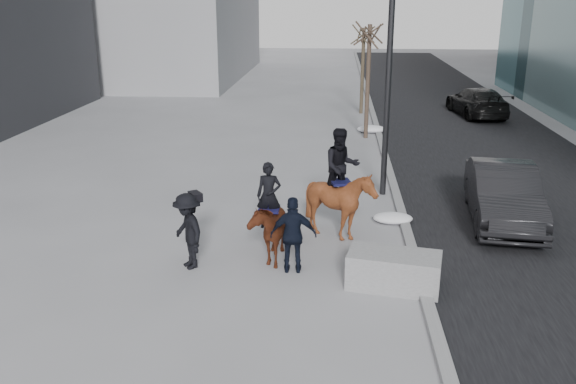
# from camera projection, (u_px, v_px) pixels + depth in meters

# --- Properties ---
(ground) EXTENTS (120.00, 120.00, 0.00)m
(ground) POSITION_uv_depth(u_px,v_px,m) (284.00, 272.00, 13.69)
(ground) COLOR gray
(ground) RESTS_ON ground
(road) EXTENTS (8.00, 90.00, 0.01)m
(road) POSITION_uv_depth(u_px,v_px,m) (494.00, 162.00, 22.64)
(road) COLOR black
(road) RESTS_ON ground
(curb) EXTENTS (0.25, 90.00, 0.12)m
(curb) POSITION_uv_depth(u_px,v_px,m) (386.00, 158.00, 22.93)
(curb) COLOR gray
(curb) RESTS_ON ground
(planter) EXTENTS (2.07, 1.32, 0.77)m
(planter) POSITION_uv_depth(u_px,v_px,m) (394.00, 270.00, 12.87)
(planter) COLOR gray
(planter) RESTS_ON ground
(car_near) EXTENTS (2.15, 4.91, 1.57)m
(car_near) POSITION_uv_depth(u_px,v_px,m) (503.00, 194.00, 16.50)
(car_near) COLOR black
(car_near) RESTS_ON ground
(car_far) EXTENTS (2.64, 5.24, 1.46)m
(car_far) POSITION_uv_depth(u_px,v_px,m) (477.00, 102.00, 31.06)
(car_far) COLOR black
(car_far) RESTS_ON ground
(tree_near) EXTENTS (1.20, 1.20, 5.31)m
(tree_near) POSITION_uv_depth(u_px,v_px,m) (368.00, 76.00, 25.69)
(tree_near) COLOR #32241D
(tree_near) RESTS_ON ground
(tree_far) EXTENTS (1.20, 1.20, 4.83)m
(tree_far) POSITION_uv_depth(u_px,v_px,m) (363.00, 67.00, 31.24)
(tree_far) COLOR #3A2F22
(tree_far) RESTS_ON ground
(mounted_left) EXTENTS (0.83, 1.78, 2.29)m
(mounted_left) POSITION_uv_depth(u_px,v_px,m) (269.00, 224.00, 14.18)
(mounted_left) COLOR #522610
(mounted_left) RESTS_ON ground
(mounted_right) EXTENTS (1.84, 1.98, 2.82)m
(mounted_right) POSITION_uv_depth(u_px,v_px,m) (340.00, 196.00, 15.28)
(mounted_right) COLOR #512710
(mounted_right) RESTS_ON ground
(feeder) EXTENTS (1.04, 0.88, 1.75)m
(feeder) POSITION_uv_depth(u_px,v_px,m) (293.00, 235.00, 13.44)
(feeder) COLOR black
(feeder) RESTS_ON ground
(camera_crew) EXTENTS (1.19, 1.30, 1.75)m
(camera_crew) POSITION_uv_depth(u_px,v_px,m) (188.00, 231.00, 13.67)
(camera_crew) COLOR black
(camera_crew) RESTS_ON ground
(lamppost) EXTENTS (0.25, 1.67, 9.09)m
(lamppost) POSITION_uv_depth(u_px,v_px,m) (391.00, 29.00, 17.36)
(lamppost) COLOR black
(lamppost) RESTS_ON ground
(snow_piles) EXTENTS (1.29, 12.21, 0.33)m
(snow_piles) POSITION_uv_depth(u_px,v_px,m) (377.00, 152.00, 23.45)
(snow_piles) COLOR white
(snow_piles) RESTS_ON ground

